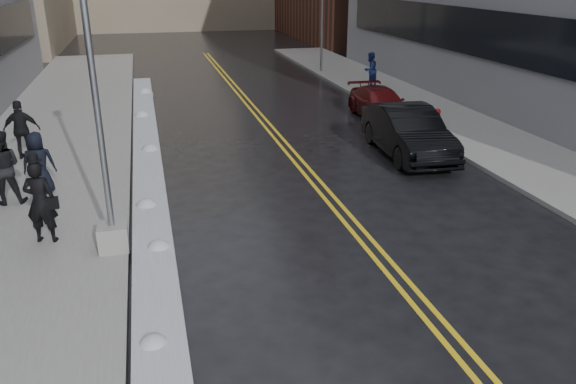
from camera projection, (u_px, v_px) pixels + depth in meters
ground at (276, 280)px, 11.73m from camera, size 160.00×160.00×0.00m
sidewalk_west at (49, 155)px, 19.39m from camera, size 5.50×50.00×0.15m
sidewalk_east at (458, 126)px, 23.01m from camera, size 4.00×50.00×0.15m
lane_line_left at (277, 141)px, 21.28m from camera, size 0.12×50.00×0.01m
lane_line_right at (284, 140)px, 21.35m from camera, size 0.12×50.00×0.01m
snow_ridge at (148, 163)px, 18.31m from camera, size 0.90×30.00×0.34m
lamppost at (102, 148)px, 11.84m from camera, size 0.65×0.65×7.62m
fire_hydrant at (437, 116)px, 22.60m from camera, size 0.26×0.26×0.73m
traffic_signal at (322, 17)px, 34.05m from camera, size 0.16×0.20×6.00m
pedestrian_fedora at (40, 202)px, 12.74m from camera, size 0.80×0.61×1.96m
pedestrian_b at (2, 168)px, 14.87m from camera, size 1.03×0.83×2.02m
pedestrian_c at (39, 163)px, 15.57m from camera, size 0.91×0.62×1.79m
pedestrian_d at (22, 130)px, 18.54m from camera, size 1.15×0.49×1.95m
pedestrian_east at (370, 70)px, 30.01m from camera, size 1.13×1.07×1.85m
car_black at (408, 132)px, 19.35m from camera, size 2.14×5.25×1.69m
car_maroon at (380, 104)px, 24.29m from camera, size 1.94×4.53×1.30m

